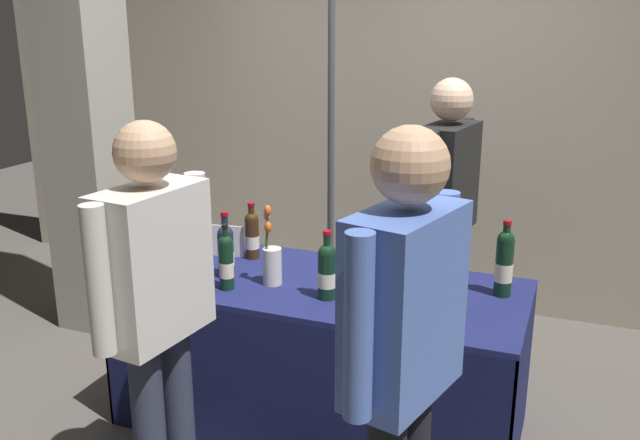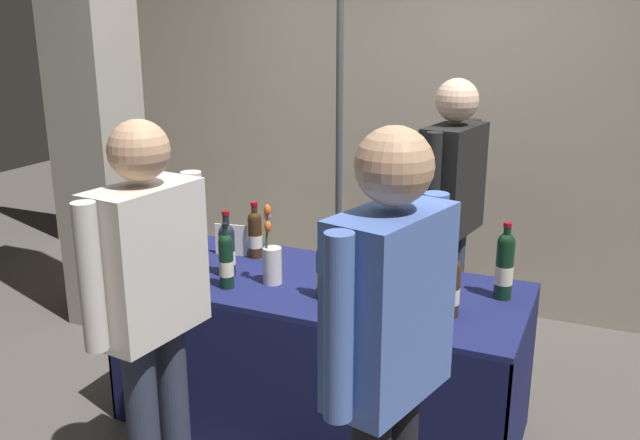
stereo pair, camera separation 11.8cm
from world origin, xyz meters
The scene contains 19 objects.
ground_plane centered at (0.00, 0.00, 0.00)m, with size 12.00×12.00×0.00m, color #514C47.
back_partition centered at (0.00, 1.75, 1.45)m, with size 6.58×0.12×2.90m, color #B2A893.
concrete_pillar centered at (-1.74, 0.57, 1.75)m, with size 0.40×0.40×3.50m, color gray.
tasting_table centered at (0.00, 0.00, 0.52)m, with size 1.87×0.80×0.73m.
featured_wine_bottle centered at (0.80, 0.15, 0.88)m, with size 0.08×0.08×0.34m.
display_bottle_0 centered at (-0.36, -0.22, 0.86)m, with size 0.07×0.07×0.30m.
display_bottle_1 centered at (0.53, 0.25, 0.86)m, with size 0.07×0.07×0.30m.
display_bottle_2 centered at (-0.44, -0.09, 0.86)m, with size 0.08×0.08×0.32m.
display_bottle_3 centered at (0.10, -0.16, 0.86)m, with size 0.08×0.08×0.31m.
display_bottle_4 centered at (0.54, -0.03, 0.88)m, with size 0.07×0.07×0.35m.
display_bottle_5 centered at (-0.44, 0.19, 0.85)m, with size 0.07×0.07×0.29m.
display_bottle_6 centered at (0.63, -0.12, 0.86)m, with size 0.08×0.08×0.31m.
wine_glass_near_vendor centered at (-0.82, -0.07, 0.83)m, with size 0.07×0.07×0.15m.
flower_vase centered at (-0.20, -0.10, 0.84)m, with size 0.09×0.09×0.38m.
brochure_stand centered at (-0.57, 0.17, 0.81)m, with size 0.17×0.01×0.16m, color silver.
vendor_presenter centered at (0.42, 0.78, 0.97)m, with size 0.28×0.60×1.61m.
taster_foreground_right centered at (0.64, -0.94, 0.97)m, with size 0.30×0.57×1.62m.
taster_foreground_left centered at (-0.31, -0.83, 0.94)m, with size 0.26×0.59×1.57m.
booth_signpost centered at (-0.40, 1.20, 1.38)m, with size 0.46×0.04×2.33m.
Camera 2 is at (1.19, -2.71, 1.90)m, focal length 38.59 mm.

